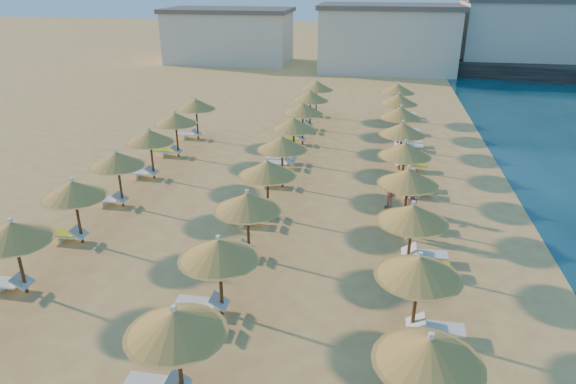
% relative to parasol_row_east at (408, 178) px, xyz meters
% --- Properties ---
extents(ground, '(220.00, 220.00, 0.00)m').
position_rel_parasol_row_east_xyz_m(ground, '(-4.20, -3.92, -2.38)').
color(ground, '#E3B963').
rests_on(ground, ground).
extents(hotel_blocks, '(50.96, 11.86, 8.10)m').
position_rel_parasol_row_east_xyz_m(hotel_blocks, '(-0.61, 42.12, 1.33)').
color(hotel_blocks, beige).
rests_on(hotel_blocks, ground).
extents(parasol_row_east, '(2.64, 39.78, 2.92)m').
position_rel_parasol_row_east_xyz_m(parasol_row_east, '(0.00, 0.00, 0.00)').
color(parasol_row_east, brown).
rests_on(parasol_row_east, ground).
extents(parasol_row_west, '(2.64, 39.78, 2.92)m').
position_rel_parasol_row_east_xyz_m(parasol_row_west, '(-6.15, 0.00, 0.00)').
color(parasol_row_west, brown).
rests_on(parasol_row_west, ground).
extents(parasol_row_inland, '(2.64, 24.92, 2.92)m').
position_rel_parasol_row_east_xyz_m(parasol_row_inland, '(-13.35, 0.00, 0.00)').
color(parasol_row_inland, brown).
rests_on(parasol_row_inland, ground).
extents(loungers, '(16.53, 38.70, 0.66)m').
position_rel_parasol_row_east_xyz_m(loungers, '(-4.94, -0.06, -2.03)').
color(loungers, white).
rests_on(loungers, ground).
extents(beachgoer_b, '(0.96, 1.02, 1.68)m').
position_rel_parasol_row_east_xyz_m(beachgoer_b, '(0.30, 1.38, -1.54)').
color(beachgoer_b, tan).
rests_on(beachgoer_b, ground).
extents(beachgoer_c, '(0.81, 0.99, 1.58)m').
position_rel_parasol_row_east_xyz_m(beachgoer_c, '(-0.64, 1.94, -1.59)').
color(beachgoer_c, tan).
rests_on(beachgoer_c, ground).
extents(beachgoer_a, '(0.56, 0.75, 1.87)m').
position_rel_parasol_row_east_xyz_m(beachgoer_a, '(0.17, -1.00, -1.44)').
color(beachgoer_a, tan).
rests_on(beachgoer_a, ground).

